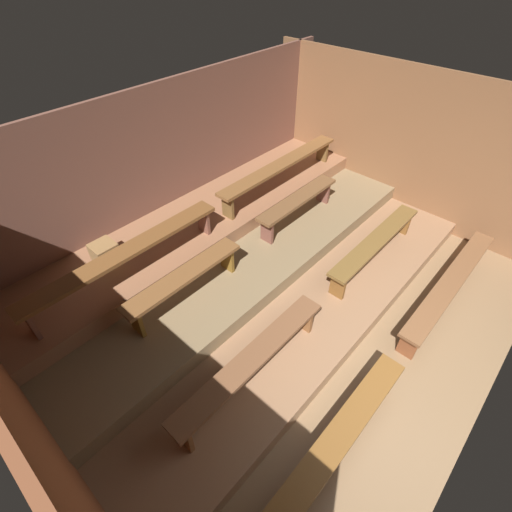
% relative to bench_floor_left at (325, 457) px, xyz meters
% --- Properties ---
extents(ground, '(7.17, 5.48, 0.08)m').
position_rel_bench_floor_left_xyz_m(ground, '(1.54, 1.76, -0.41)').
color(ground, olive).
extents(wall_back, '(7.17, 0.06, 2.54)m').
position_rel_bench_floor_left_xyz_m(wall_back, '(1.54, 4.13, 0.90)').
color(wall_back, brown).
rests_on(wall_back, ground).
extents(wall_left, '(0.06, 5.48, 2.54)m').
position_rel_bench_floor_left_xyz_m(wall_left, '(-1.68, 1.76, 0.90)').
color(wall_left, brown).
rests_on(wall_left, ground).
extents(wall_right, '(0.06, 5.48, 2.54)m').
position_rel_bench_floor_left_xyz_m(wall_right, '(4.75, 1.76, 0.90)').
color(wall_right, brown).
rests_on(wall_right, ground).
extents(platform_lower, '(6.37, 3.60, 0.23)m').
position_rel_bench_floor_left_xyz_m(platform_lower, '(1.54, 2.30, -0.25)').
color(platform_lower, '#91694A').
rests_on(platform_lower, ground).
extents(platform_middle, '(6.37, 2.39, 0.23)m').
position_rel_bench_floor_left_xyz_m(platform_middle, '(1.54, 2.90, -0.03)').
color(platform_middle, olive).
rests_on(platform_middle, platform_lower).
extents(platform_upper, '(6.37, 1.31, 0.23)m').
position_rel_bench_floor_left_xyz_m(platform_upper, '(1.54, 3.44, 0.20)').
color(platform_upper, '#926143').
rests_on(platform_upper, platform_middle).
extents(bench_floor_left, '(2.70, 0.27, 0.43)m').
position_rel_bench_floor_left_xyz_m(bench_floor_left, '(0.00, 0.00, 0.00)').
color(bench_floor_left, brown).
rests_on(bench_floor_left, ground).
extents(bench_floor_right, '(2.70, 0.27, 0.43)m').
position_rel_bench_floor_left_xyz_m(bench_floor_right, '(3.08, 0.00, 0.00)').
color(bench_floor_right, brown).
rests_on(bench_floor_right, ground).
extents(bench_lower_left, '(2.18, 0.27, 0.43)m').
position_rel_bench_floor_left_xyz_m(bench_lower_left, '(0.19, 1.12, 0.22)').
color(bench_lower_left, brown).
rests_on(bench_lower_left, platform_lower).
extents(bench_lower_right, '(2.18, 0.27, 0.43)m').
position_rel_bench_floor_left_xyz_m(bench_lower_right, '(2.89, 1.12, 0.22)').
color(bench_lower_right, brown).
rests_on(bench_lower_right, platform_lower).
extents(bench_middle_left, '(1.72, 0.27, 0.43)m').
position_rel_bench_floor_left_xyz_m(bench_middle_left, '(0.38, 2.44, 0.44)').
color(bench_middle_left, brown).
rests_on(bench_middle_left, platform_middle).
extents(bench_middle_right, '(1.72, 0.27, 0.43)m').
position_rel_bench_floor_left_xyz_m(bench_middle_right, '(2.70, 2.44, 0.44)').
color(bench_middle_right, brown).
rests_on(bench_middle_right, platform_middle).
extents(bench_upper_left, '(2.76, 0.27, 0.43)m').
position_rel_bench_floor_left_xyz_m(bench_upper_left, '(0.03, 3.10, 0.68)').
color(bench_upper_left, brown).
rests_on(bench_upper_left, platform_upper).
extents(bench_upper_right, '(2.76, 0.27, 0.43)m').
position_rel_bench_floor_left_xyz_m(bench_upper_right, '(3.05, 3.10, 0.68)').
color(bench_upper_right, brown).
rests_on(bench_upper_right, platform_upper).
extents(wooden_crate_upper, '(0.30, 0.30, 0.30)m').
position_rel_bench_floor_left_xyz_m(wooden_crate_upper, '(-0.04, 3.58, 0.46)').
color(wooden_crate_upper, olive).
rests_on(wooden_crate_upper, platform_upper).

